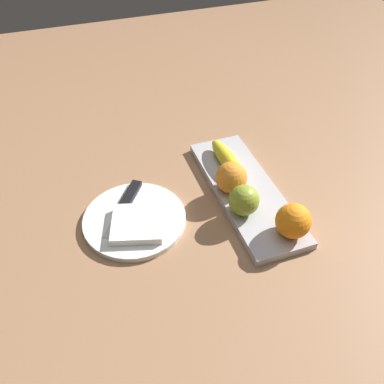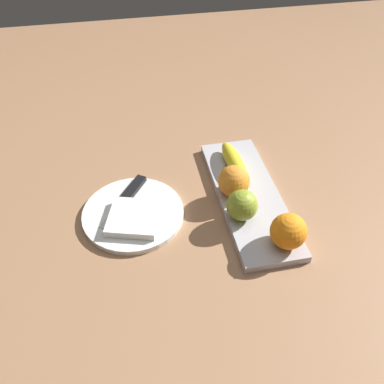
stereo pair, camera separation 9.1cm
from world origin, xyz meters
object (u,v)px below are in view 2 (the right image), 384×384
(fruit_tray, at_px, (248,196))
(orange_near_apple, at_px, (234,181))
(banana, at_px, (235,163))
(apple, at_px, (242,205))
(folded_napkin, at_px, (134,218))
(knife, at_px, (130,193))
(orange_near_banana, at_px, (290,231))
(dinner_plate, at_px, (133,214))

(fruit_tray, distance_m, orange_near_apple, 0.06)
(banana, bearing_deg, apple, 166.27)
(fruit_tray, height_order, folded_napkin, folded_napkin)
(knife, bearing_deg, orange_near_apple, 113.80)
(banana, xyz_separation_m, orange_near_banana, (0.25, 0.04, 0.02))
(folded_napkin, relative_size, knife, 0.69)
(apple, distance_m, banana, 0.16)
(orange_near_apple, relative_size, knife, 0.47)
(orange_near_apple, height_order, folded_napkin, orange_near_apple)
(orange_near_banana, height_order, folded_napkin, orange_near_banana)
(orange_near_banana, relative_size, folded_napkin, 0.69)
(fruit_tray, bearing_deg, dinner_plate, -90.00)
(apple, height_order, knife, apple)
(fruit_tray, xyz_separation_m, orange_near_banana, (0.16, 0.03, 0.05))
(apple, xyz_separation_m, banana, (-0.16, 0.03, -0.01))
(banana, height_order, folded_napkin, banana)
(banana, bearing_deg, fruit_tray, -177.07)
(fruit_tray, bearing_deg, apple, -30.38)
(folded_napkin, bearing_deg, fruit_tray, 96.03)
(apple, xyz_separation_m, orange_near_banana, (0.09, 0.07, 0.00))
(fruit_tray, bearing_deg, orange_near_apple, -104.23)
(orange_near_banana, bearing_deg, apple, -142.05)
(banana, distance_m, orange_near_apple, 0.09)
(dinner_plate, xyz_separation_m, folded_napkin, (0.03, 0.00, 0.02))
(banana, distance_m, folded_napkin, 0.29)
(folded_napkin, xyz_separation_m, knife, (-0.09, -0.00, -0.00))
(apple, bearing_deg, orange_near_banana, 37.95)
(fruit_tray, relative_size, folded_napkin, 3.75)
(fruit_tray, distance_m, dinner_plate, 0.28)
(orange_near_apple, distance_m, dinner_plate, 0.24)
(apple, distance_m, folded_napkin, 0.24)
(apple, bearing_deg, knife, -117.72)
(orange_near_apple, xyz_separation_m, orange_near_banana, (0.17, 0.07, 0.00))
(apple, height_order, banana, apple)
(orange_near_banana, xyz_separation_m, dinner_plate, (-0.16, -0.31, -0.05))
(banana, bearing_deg, dinner_plate, 105.95)
(apple, bearing_deg, orange_near_apple, 178.01)
(orange_near_banana, bearing_deg, dinner_plate, -117.50)
(fruit_tray, distance_m, knife, 0.28)
(fruit_tray, relative_size, dinner_plate, 1.77)
(orange_near_apple, relative_size, dinner_plate, 0.32)
(banana, height_order, knife, banana)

